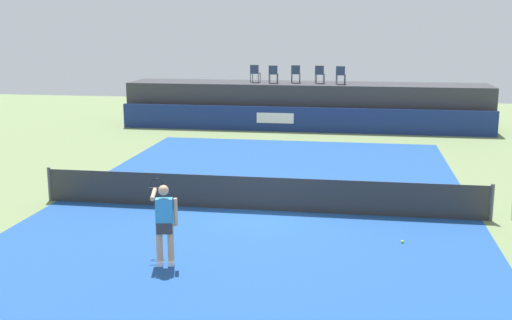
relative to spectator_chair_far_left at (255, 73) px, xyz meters
name	(u,v)px	position (x,y,z in m)	size (l,w,h in m)	color
ground_plane	(273,184)	(2.62, -12.27, -2.69)	(48.00, 48.00, 0.00)	#6B7F51
court_inner	(258,210)	(2.62, -15.27, -2.69)	(12.00, 22.00, 0.00)	#1C478C
sponsor_wall	(302,120)	(2.61, -1.77, -2.09)	(18.00, 0.22, 1.20)	navy
spectator_platform	(306,105)	(2.62, 0.03, -1.59)	(18.00, 2.80, 2.20)	#38383D
spectator_chair_far_left	(255,73)	(0.00, 0.00, 0.00)	(0.48, 0.48, 0.89)	#2D3D56
spectator_chair_left	(273,73)	(0.98, -0.33, 0.00)	(0.45, 0.45, 0.89)	#2D3D56
spectator_chair_center	(296,73)	(2.08, 0.01, 0.00)	(0.46, 0.46, 0.89)	#2D3D56
spectator_chair_right	(320,73)	(3.29, -0.07, 0.00)	(0.47, 0.47, 0.89)	#2D3D56
spectator_chair_far_right	(341,74)	(4.33, -0.34, 0.00)	(0.47, 0.47, 0.89)	#2D3D56
tennis_net	(258,194)	(2.62, -15.27, -2.22)	(12.40, 0.02, 0.95)	#2D2D2D
net_post_near	(50,184)	(-3.58, -15.27, -2.19)	(0.10, 0.10, 1.00)	#4C4C51
net_post_far	(492,203)	(8.82, -15.27, -2.19)	(0.10, 0.10, 1.00)	#4C4C51
tennis_player	(164,222)	(1.29, -19.66, -1.73)	(0.88, 1.12, 1.77)	white
tennis_ball	(403,242)	(6.42, -17.43, -2.66)	(0.07, 0.07, 0.07)	#D8EA33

